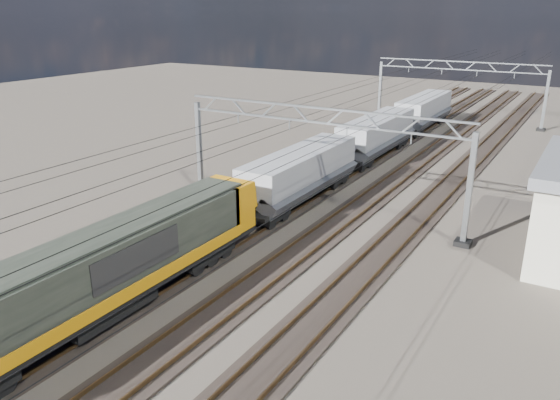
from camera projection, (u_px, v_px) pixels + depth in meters
The scene contains 12 objects.
ground at pixel (285, 235), 32.62m from camera, with size 160.00×160.00×0.00m, color black.
track_outer_west at pixel (205, 216), 35.49m from camera, with size 2.60×140.00×0.30m.
track_loco at pixel (257, 228), 33.56m from camera, with size 2.60×140.00×0.30m.
track_inner_east at pixel (314, 241), 31.63m from camera, with size 2.60×140.00×0.30m.
track_outer_east at pixel (380, 256), 29.70m from camera, with size 2.60×140.00×0.30m.
catenary_gantry_mid at pixel (317, 157), 34.56m from camera, with size 19.90×0.90×7.11m.
catenary_gantry_far at pixel (457, 89), 63.73m from camera, with size 19.90×0.90×7.11m.
overhead_wires at pixel (344, 118), 37.19m from camera, with size 12.03×140.00×0.53m.
locomotive at pixel (99, 272), 22.99m from camera, with size 2.76×21.10×3.62m.
hopper_wagon_lead at pixel (301, 172), 37.36m from camera, with size 3.38×13.00×3.25m.
hopper_wagon_mid at pixel (377, 134), 48.86m from camera, with size 3.38×13.00×3.25m.
hopper_wagon_third at pixel (424, 110), 60.37m from camera, with size 3.38×13.00×3.25m.
Camera 1 is at (15.16, -25.96, 12.83)m, focal length 35.00 mm.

